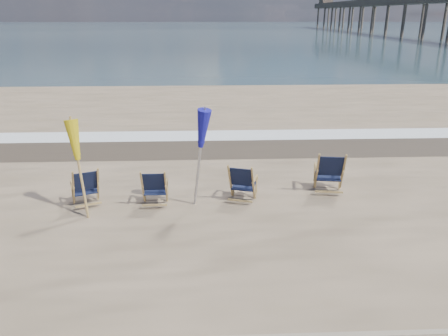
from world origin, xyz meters
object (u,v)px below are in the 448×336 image
object	(u,v)px
umbrella_yellow	(77,145)
fishing_pier	(419,11)
beach_chair_2	(253,184)
beach_chair_3	(343,173)
umbrella_blue	(198,132)
beach_chair_1	(166,188)
beach_chair_0	(98,185)

from	to	relation	value
umbrella_yellow	fishing_pier	bearing A→B (deg)	60.36
beach_chair_2	fishing_pier	bearing A→B (deg)	-99.63
beach_chair_3	umbrella_blue	bearing A→B (deg)	18.20
umbrella_yellow	umbrella_blue	world-z (taller)	umbrella_blue
beach_chair_1	umbrella_yellow	world-z (taller)	umbrella_yellow
umbrella_yellow	fishing_pier	xyz separation A→B (m)	(41.07, 72.18, 3.07)
fishing_pier	beach_chair_0	bearing A→B (deg)	-119.69
umbrella_blue	beach_chair_0	bearing A→B (deg)	174.61
beach_chair_0	fishing_pier	bearing A→B (deg)	-142.40
umbrella_yellow	fishing_pier	size ratio (longest dim) A/B	0.02
beach_chair_2	fishing_pier	xyz separation A→B (m)	(37.33, 71.77, 4.17)
beach_chair_1	beach_chair_3	xyz separation A→B (m)	(4.19, 0.52, 0.08)
beach_chair_2	umbrella_yellow	distance (m)	3.92
beach_chair_1	umbrella_blue	distance (m)	1.50
fishing_pier	beach_chair_1	bearing A→B (deg)	-118.69
beach_chair_1	umbrella_blue	bearing A→B (deg)	175.46
beach_chair_2	beach_chair_3	distance (m)	2.26
beach_chair_0	umbrella_blue	xyz separation A→B (m)	(2.30, -0.22, 1.29)
beach_chair_1	beach_chair_2	bearing A→B (deg)	-179.27
beach_chair_2	fishing_pier	size ratio (longest dim) A/B	0.01
beach_chair_0	beach_chair_3	distance (m)	5.75
beach_chair_2	umbrella_yellow	bearing A→B (deg)	24.03
umbrella_yellow	fishing_pier	distance (m)	83.10
beach_chair_0	umbrella_yellow	xyz separation A→B (m)	(-0.21, -0.51, 1.10)
beach_chair_0	umbrella_yellow	size ratio (longest dim) A/B	0.46
beach_chair_0	beach_chair_2	world-z (taller)	beach_chair_2
umbrella_yellow	beach_chair_3	bearing A→B (deg)	8.20
beach_chair_0	beach_chair_3	xyz separation A→B (m)	(5.74, 0.35, 0.07)
beach_chair_2	beach_chair_3	xyz separation A→B (m)	(2.21, 0.45, 0.06)
beach_chair_3	umbrella_blue	size ratio (longest dim) A/B	0.48
fishing_pier	umbrella_blue	bearing A→B (deg)	-118.21
beach_chair_2	umbrella_yellow	world-z (taller)	umbrella_yellow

